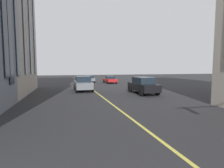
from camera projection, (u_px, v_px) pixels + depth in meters
The scene contains 5 objects.
lane_centre_line at pixel (106, 100), 15.93m from camera, with size 80.00×0.16×0.01m.
car_grey_mid at pixel (83, 83), 22.21m from camera, with size 4.70×2.14×1.88m.
car_grey_trailing at pixel (89, 79), 36.24m from camera, with size 4.40×1.95×1.37m.
car_red_near at pixel (110, 79), 33.89m from camera, with size 4.40×1.95×1.37m.
car_black_parked_a at pixel (143, 85), 19.68m from camera, with size 4.70×2.14×1.88m.
Camera 1 is at (4.69, 3.65, 2.88)m, focal length 28.08 mm.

